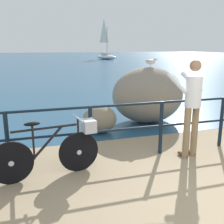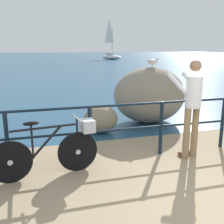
# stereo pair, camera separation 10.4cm
# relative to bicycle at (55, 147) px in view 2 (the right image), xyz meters

# --- Properties ---
(ground_plane) EXTENTS (120.00, 120.00, 0.10)m
(ground_plane) POSITION_rel_bicycle_xyz_m (1.98, 18.24, -0.51)
(ground_plane) COLOR #937F60
(sea_surface) EXTENTS (120.00, 90.00, 0.01)m
(sea_surface) POSITION_rel_bicycle_xyz_m (1.98, 46.33, -0.46)
(sea_surface) COLOR navy
(sea_surface) RESTS_ON ground_plane
(promenade_railing) EXTENTS (8.19, 0.07, 1.02)m
(promenade_railing) POSITION_rel_bicycle_xyz_m (1.98, 0.33, 0.17)
(promenade_railing) COLOR black
(promenade_railing) RESTS_ON ground_plane
(bicycle) EXTENTS (1.69, 0.48, 0.92)m
(bicycle) POSITION_rel_bicycle_xyz_m (0.00, 0.00, 0.00)
(bicycle) COLOR black
(bicycle) RESTS_ON ground_plane
(person_at_railing) EXTENTS (0.54, 0.67, 1.78)m
(person_at_railing) POSITION_rel_bicycle_xyz_m (2.43, 0.05, 0.53)
(person_at_railing) COLOR #8C7251
(person_at_railing) RESTS_ON ground_plane
(breakwater_boulder_main) EXTENTS (1.93, 1.54, 1.48)m
(breakwater_boulder_main) POSITION_rel_bicycle_xyz_m (2.67, 2.45, 0.27)
(breakwater_boulder_main) COLOR gray
(breakwater_boulder_main) RESTS_ON ground
(breakwater_boulder_left) EXTENTS (0.82, 0.71, 0.64)m
(breakwater_boulder_left) POSITION_rel_bicycle_xyz_m (1.20, 1.94, -0.14)
(breakwater_boulder_left) COLOR #82745C
(breakwater_boulder_left) RESTS_ON ground
(seagull) EXTENTS (0.34, 0.17, 0.23)m
(seagull) POSITION_rel_bicycle_xyz_m (2.74, 2.48, 1.15)
(seagull) COLOR gold
(seagull) RESTS_ON breakwater_boulder_main
(sailboat) EXTENTS (2.96, 4.55, 6.16)m
(sailboat) POSITION_rel_bicycle_xyz_m (11.37, 37.38, 0.24)
(sailboat) COLOR white
(sailboat) RESTS_ON sea_surface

